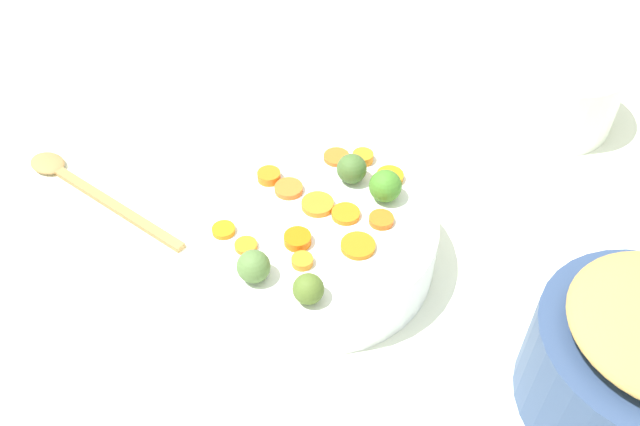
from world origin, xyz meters
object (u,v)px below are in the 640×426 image
object	(u,v)px
metal_pot	(638,371)
serving_bowl_carrots	(320,241)
casserole_dish	(557,92)
wooden_spoon	(79,184)

from	to	relation	value
metal_pot	serving_bowl_carrots	bearing A→B (deg)	162.42
metal_pot	casserole_dish	world-z (taller)	metal_pot
metal_pot	wooden_spoon	world-z (taller)	metal_pot
metal_pot	casserole_dish	distance (m)	0.49
serving_bowl_carrots	metal_pot	world-z (taller)	metal_pot
wooden_spoon	serving_bowl_carrots	bearing A→B (deg)	-8.30
metal_pot	wooden_spoon	bearing A→B (deg)	167.02
metal_pot	casserole_dish	size ratio (longest dim) A/B	1.21
metal_pot	casserole_dish	bearing A→B (deg)	98.85
wooden_spoon	casserole_dish	distance (m)	0.71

